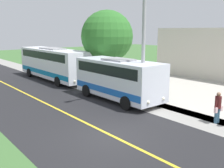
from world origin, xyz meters
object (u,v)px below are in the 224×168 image
(pedestrian_with_bags, at_px, (218,107))
(transit_bus_rear, at_px, (53,62))
(street_light_pole, at_px, (142,36))
(tree_curbside, at_px, (107,36))
(shuttle_bus_front, at_px, (118,77))

(pedestrian_with_bags, bearing_deg, transit_bus_rear, -86.56)
(street_light_pole, xyz_separation_m, tree_curbside, (-2.52, -6.91, -0.21))
(shuttle_bus_front, bearing_deg, tree_curbside, -120.03)
(pedestrian_with_bags, distance_m, tree_curbside, 12.65)
(transit_bus_rear, xyz_separation_m, street_light_pole, (-0.35, 12.17, 2.86))
(transit_bus_rear, relative_size, street_light_pole, 1.26)
(tree_curbside, bearing_deg, pedestrian_with_bags, 81.36)
(shuttle_bus_front, relative_size, transit_bus_rear, 0.69)
(pedestrian_with_bags, relative_size, street_light_pole, 0.20)
(transit_bus_rear, xyz_separation_m, pedestrian_with_bags, (-1.04, 17.29, -0.85))
(street_light_pole, bearing_deg, tree_curbside, -110.03)
(transit_bus_rear, bearing_deg, street_light_pole, 91.64)
(transit_bus_rear, distance_m, pedestrian_with_bags, 17.34)
(street_light_pole, bearing_deg, transit_bus_rear, -88.36)
(shuttle_bus_front, height_order, pedestrian_with_bags, shuttle_bus_front)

